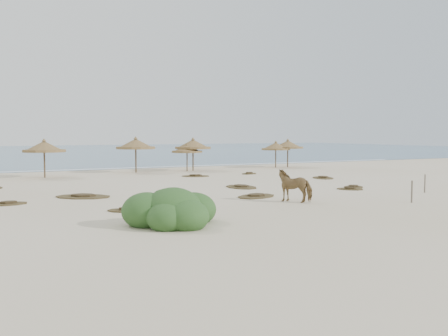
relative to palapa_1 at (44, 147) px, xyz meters
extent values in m
plane|color=beige|center=(8.44, -18.69, -2.39)|extent=(160.00, 160.00, 0.00)
cube|color=navy|center=(8.44, 56.31, -2.38)|extent=(200.00, 100.00, 0.01)
cube|color=white|center=(8.44, 7.31, -2.38)|extent=(70.00, 0.60, 0.01)
cylinder|color=brown|center=(0.00, 0.00, -1.24)|extent=(0.13, 0.13, 2.30)
cylinder|color=olive|center=(0.00, 0.00, -0.28)|extent=(3.50, 3.50, 0.20)
cone|color=olive|center=(0.00, 0.00, 0.08)|extent=(3.38, 3.38, 0.82)
cone|color=olive|center=(0.00, 0.00, 0.57)|extent=(0.39, 0.39, 0.24)
cylinder|color=brown|center=(7.92, 1.65, -1.19)|extent=(0.14, 0.14, 2.40)
cylinder|color=olive|center=(7.92, 1.65, -0.20)|extent=(4.48, 4.48, 0.21)
cone|color=olive|center=(7.92, 1.65, 0.18)|extent=(4.33, 4.33, 0.86)
cone|color=olive|center=(7.92, 1.65, 0.69)|extent=(0.41, 0.41, 0.25)
cylinder|color=brown|center=(12.54, 0.96, -1.41)|extent=(0.11, 0.11, 1.96)
cylinder|color=olive|center=(12.54, 0.96, -0.60)|extent=(3.40, 3.40, 0.17)
cone|color=olive|center=(12.54, 0.96, -0.29)|extent=(3.28, 3.28, 0.70)
cone|color=olive|center=(12.54, 0.96, 0.13)|extent=(0.34, 0.34, 0.21)
cylinder|color=brown|center=(13.32, 1.35, -1.23)|extent=(0.13, 0.13, 2.32)
cylinder|color=olive|center=(13.32, 1.35, -0.26)|extent=(4.19, 4.19, 0.20)
cone|color=olive|center=(13.32, 1.35, 0.10)|extent=(4.05, 4.05, 0.83)
cone|color=olive|center=(13.32, 1.35, 0.60)|extent=(0.40, 0.40, 0.24)
cylinder|color=brown|center=(22.47, 1.31, -1.36)|extent=(0.12, 0.12, 2.05)
cylinder|color=olive|center=(22.47, 1.31, -0.52)|extent=(3.76, 3.76, 0.18)
cone|color=olive|center=(22.47, 1.31, -0.20)|extent=(3.64, 3.64, 0.73)
cone|color=olive|center=(22.47, 1.31, 0.24)|extent=(0.35, 0.35, 0.21)
cylinder|color=brown|center=(23.93, 1.30, -1.29)|extent=(0.13, 0.13, 2.20)
cylinder|color=olive|center=(23.93, 1.30, -0.38)|extent=(3.23, 3.23, 0.19)
cone|color=olive|center=(23.93, 1.30, -0.03)|extent=(3.12, 3.12, 0.79)
cone|color=olive|center=(23.93, 1.30, 0.44)|extent=(0.38, 0.38, 0.23)
imported|color=olive|center=(9.36, -20.32, -1.57)|extent=(1.83, 2.09, 1.63)
cylinder|color=#6E6153|center=(14.29, -23.39, -1.83)|extent=(0.09, 0.09, 1.12)
cylinder|color=#6E6153|center=(18.33, -20.74, -1.85)|extent=(0.10, 0.10, 1.08)
ellipsoid|color=#335926|center=(1.38, -23.63, -1.78)|extent=(2.22, 2.22, 1.67)
ellipsoid|color=#335926|center=(2.38, -23.30, -1.89)|extent=(1.78, 1.78, 1.33)
ellipsoid|color=#335926|center=(0.49, -23.19, -1.83)|extent=(1.89, 1.89, 1.42)
ellipsoid|color=#335926|center=(1.60, -24.41, -1.94)|extent=(1.67, 1.67, 1.25)
ellipsoid|color=#335926|center=(0.93, -24.19, -1.97)|extent=(1.56, 1.56, 1.17)
ellipsoid|color=#335926|center=(2.04, -22.63, -2.00)|extent=(1.33, 1.33, 1.00)
ellipsoid|color=#335926|center=(1.71, -23.08, -1.39)|extent=(1.00, 1.00, 0.75)
ellipsoid|color=#335926|center=(1.04, -23.52, -1.33)|extent=(0.89, 0.89, 0.67)
camera|label=1|loc=(-5.53, -41.04, 1.09)|focal=40.00mm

